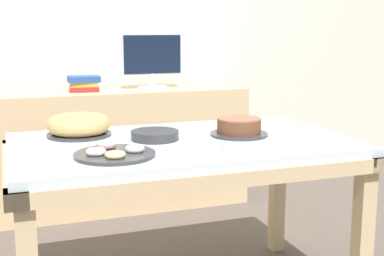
{
  "coord_description": "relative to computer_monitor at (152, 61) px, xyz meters",
  "views": [
    {
      "loc": [
        -0.72,
        -2.17,
        1.25
      ],
      "look_at": [
        0.03,
        -0.04,
        0.82
      ],
      "focal_mm": 50.0,
      "sensor_mm": 36.0,
      "label": 1
    }
  ],
  "objects": [
    {
      "name": "cake_golden_bundt",
      "position": [
        -0.66,
        -1.15,
        -0.21
      ],
      "size": [
        0.29,
        0.29,
        0.09
      ],
      "color": "#333338",
      "rests_on": "dining_table"
    },
    {
      "name": "computer_monitor",
      "position": [
        0.0,
        0.0,
        0.0
      ],
      "size": [
        0.42,
        0.2,
        0.38
      ],
      "color": "silver",
      "rests_on": "sideboard"
    },
    {
      "name": "dining_table",
      "position": [
        -0.24,
        -1.4,
        -0.35
      ],
      "size": [
        1.49,
        0.89,
        0.76
      ],
      "color": "silver",
      "rests_on": "ground"
    },
    {
      "name": "tealight_near_front",
      "position": [
        0.11,
        -1.07,
        -0.25
      ],
      "size": [
        0.04,
        0.04,
        0.04
      ],
      "color": "silver",
      "rests_on": "dining_table"
    },
    {
      "name": "tealight_left_edge",
      "position": [
        -0.27,
        -1.74,
        -0.25
      ],
      "size": [
        0.04,
        0.04,
        0.04
      ],
      "color": "silver",
      "rests_on": "dining_table"
    },
    {
      "name": "pastry_platter",
      "position": [
        -0.58,
        -1.59,
        -0.24
      ],
      "size": [
        0.31,
        0.31,
        0.04
      ],
      "color": "#333338",
      "rests_on": "dining_table"
    },
    {
      "name": "sideboard",
      "position": [
        -0.24,
        0.0,
        -0.6
      ],
      "size": [
        1.76,
        0.44,
        0.83
      ],
      "color": "#D1B284",
      "rests_on": "ground"
    },
    {
      "name": "book_stack",
      "position": [
        -0.47,
        0.0,
        -0.14
      ],
      "size": [
        0.21,
        0.18,
        0.1
      ],
      "color": "maroon",
      "rests_on": "sideboard"
    },
    {
      "name": "cake_chocolate_round",
      "position": [
        0.03,
        -1.38,
        -0.22
      ],
      "size": [
        0.26,
        0.26,
        0.08
      ],
      "color": "#333338",
      "rests_on": "dining_table"
    },
    {
      "name": "plate_stack",
      "position": [
        -0.35,
        -1.34,
        -0.24
      ],
      "size": [
        0.21,
        0.21,
        0.04
      ],
      "color": "#333338",
      "rests_on": "dining_table"
    },
    {
      "name": "tealight_near_cakes",
      "position": [
        -0.16,
        -1.66,
        -0.25
      ],
      "size": [
        0.04,
        0.04,
        0.04
      ],
      "color": "silver",
      "rests_on": "dining_table"
    },
    {
      "name": "wall_back",
      "position": [
        -0.24,
        0.3,
        0.28
      ],
      "size": [
        8.0,
        0.1,
        2.6
      ],
      "primitive_type": "cube",
      "color": "silver",
      "rests_on": "ground"
    },
    {
      "name": "tealight_centre",
      "position": [
        0.4,
        -1.28,
        -0.25
      ],
      "size": [
        0.04,
        0.04,
        0.04
      ],
      "color": "silver",
      "rests_on": "dining_table"
    },
    {
      "name": "tealight_right_edge",
      "position": [
        -0.31,
        -1.66,
        -0.25
      ],
      "size": [
        0.04,
        0.04,
        0.04
      ],
      "color": "silver",
      "rests_on": "dining_table"
    }
  ]
}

